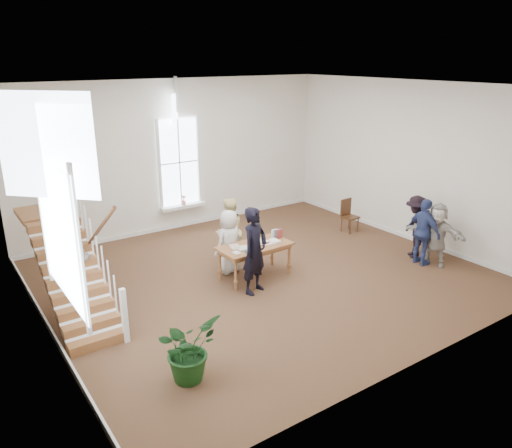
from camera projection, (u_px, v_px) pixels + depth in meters
ground at (264, 275)px, 12.24m from camera, size 10.00×10.00×0.00m
room_shell at (183, 215)px, 15.54m from camera, size 10.49×10.00×10.00m
staircase at (66, 240)px, 9.98m from camera, size 1.10×4.10×2.92m
library_table at (255, 248)px, 11.93m from camera, size 1.79×0.92×0.89m
police_officer at (255, 251)px, 11.10m from camera, size 0.86×0.71×2.01m
elderly_woman at (229, 242)px, 12.19m from camera, size 0.87×0.65×1.60m
person_yellow at (229, 231)px, 12.72m from camera, size 0.96×0.81×1.73m
woman_cluster_a at (424, 232)px, 12.64m from camera, size 0.50×1.05×1.74m
woman_cluster_b at (415, 227)px, 13.14m from camera, size 1.11×1.25×1.68m
woman_cluster_c at (436, 234)px, 12.64m from camera, size 0.93×1.59×1.64m
floor_plant at (188, 349)px, 8.20m from camera, size 1.27×1.20×1.12m
side_chair at (348, 214)px, 15.15m from camera, size 0.46×0.46×1.00m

